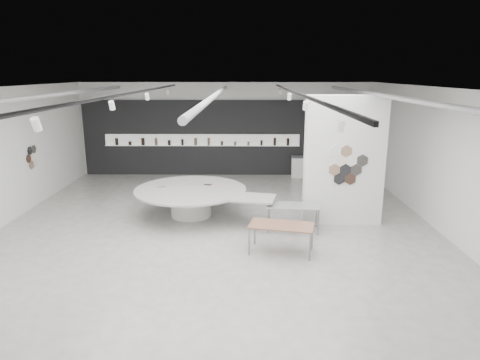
{
  "coord_description": "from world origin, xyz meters",
  "views": [
    {
      "loc": [
        0.74,
        -10.6,
        4.18
      ],
      "look_at": [
        0.62,
        1.2,
        1.21
      ],
      "focal_mm": 32.0,
      "sensor_mm": 36.0,
      "label": 1
    }
  ],
  "objects_px": {
    "partition_column": "(344,161)",
    "sample_table_wood": "(281,227)",
    "kitchen_counter": "(309,167)",
    "display_island": "(193,198)",
    "sample_table_stone": "(293,207)"
  },
  "relations": [
    {
      "from": "partition_column",
      "to": "sample_table_wood",
      "type": "height_order",
      "value": "partition_column"
    },
    {
      "from": "sample_table_wood",
      "to": "kitchen_counter",
      "type": "distance_m",
      "value": 7.83
    },
    {
      "from": "display_island",
      "to": "kitchen_counter",
      "type": "distance_m",
      "value": 6.5
    },
    {
      "from": "partition_column",
      "to": "display_island",
      "type": "xyz_separation_m",
      "value": [
        -4.29,
        0.56,
        -1.25
      ]
    },
    {
      "from": "partition_column",
      "to": "sample_table_stone",
      "type": "xyz_separation_m",
      "value": [
        -1.44,
        -0.6,
        -1.15
      ]
    },
    {
      "from": "sample_table_wood",
      "to": "display_island",
      "type": "bearing_deg",
      "value": 132.31
    },
    {
      "from": "sample_table_stone",
      "to": "display_island",
      "type": "bearing_deg",
      "value": 157.87
    },
    {
      "from": "kitchen_counter",
      "to": "sample_table_wood",
      "type": "bearing_deg",
      "value": -97.83
    },
    {
      "from": "display_island",
      "to": "sample_table_stone",
      "type": "xyz_separation_m",
      "value": [
        2.85,
        -1.16,
        0.1
      ]
    },
    {
      "from": "sample_table_wood",
      "to": "sample_table_stone",
      "type": "distance_m",
      "value": 1.55
    },
    {
      "from": "partition_column",
      "to": "sample_table_stone",
      "type": "distance_m",
      "value": 1.94
    },
    {
      "from": "display_island",
      "to": "sample_table_stone",
      "type": "distance_m",
      "value": 3.08
    },
    {
      "from": "sample_table_wood",
      "to": "kitchen_counter",
      "type": "relative_size",
      "value": 1.06
    },
    {
      "from": "display_island",
      "to": "kitchen_counter",
      "type": "bearing_deg",
      "value": 61.81
    },
    {
      "from": "kitchen_counter",
      "to": "sample_table_stone",
      "type": "bearing_deg",
      "value": -97.02
    }
  ]
}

